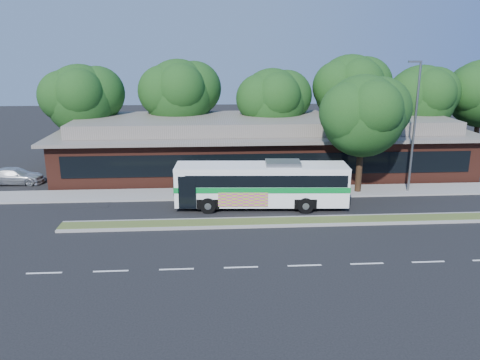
{
  "coord_description": "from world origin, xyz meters",
  "views": [
    {
      "loc": [
        -4.33,
        -24.84,
        9.9
      ],
      "look_at": [
        -2.54,
        2.9,
        2.0
      ],
      "focal_mm": 35.0,
      "sensor_mm": 36.0,
      "label": 1
    }
  ],
  "objects": [
    {
      "name": "tree_bg_d",
      "position": [
        8.45,
        16.15,
        6.42
      ],
      "size": [
        6.91,
        6.2,
        9.37
      ],
      "color": "black",
      "rests_on": "ground"
    },
    {
      "name": "plaza_building",
      "position": [
        0.0,
        12.99,
        2.13
      ],
      "size": [
        33.2,
        11.2,
        4.45
      ],
      "color": "#4E2218",
      "rests_on": "ground"
    },
    {
      "name": "tree_bg_b",
      "position": [
        -6.57,
        16.14,
        6.14
      ],
      "size": [
        6.69,
        6.0,
        9.0
      ],
      "color": "black",
      "rests_on": "ground"
    },
    {
      "name": "median_strip",
      "position": [
        0.0,
        0.6,
        0.07
      ],
      "size": [
        26.0,
        1.1,
        0.15
      ],
      "primitive_type": "cube",
      "color": "#485C27",
      "rests_on": "ground"
    },
    {
      "name": "lamp_post",
      "position": [
        9.56,
        6.0,
        4.9
      ],
      "size": [
        0.93,
        0.18,
        9.07
      ],
      "color": "slate",
      "rests_on": "ground"
    },
    {
      "name": "ground",
      "position": [
        0.0,
        0.0,
        0.0
      ],
      "size": [
        120.0,
        120.0,
        0.0
      ],
      "primitive_type": "plane",
      "color": "black",
      "rests_on": "ground"
    },
    {
      "name": "sidewalk",
      "position": [
        0.0,
        6.4,
        0.06
      ],
      "size": [
        44.0,
        2.6,
        0.12
      ],
      "primitive_type": "cube",
      "color": "gray",
      "rests_on": "ground"
    },
    {
      "name": "tree_bg_a",
      "position": [
        -14.58,
        15.14,
        5.87
      ],
      "size": [
        6.47,
        5.8,
        8.63
      ],
      "color": "black",
      "rests_on": "ground"
    },
    {
      "name": "sidewalk_tree",
      "position": [
        6.41,
        6.28,
        5.56
      ],
      "size": [
        6.21,
        5.57,
        8.21
      ],
      "color": "black",
      "rests_on": "ground"
    },
    {
      "name": "transit_bus",
      "position": [
        -1.1,
        3.45,
        1.7
      ],
      "size": [
        10.98,
        3.02,
        3.05
      ],
      "rotation": [
        0.0,
        0.0,
        -0.06
      ],
      "color": "white",
      "rests_on": "ground"
    },
    {
      "name": "tree_bg_c",
      "position": [
        1.4,
        15.13,
        5.59
      ],
      "size": [
        6.24,
        5.6,
        8.26
      ],
      "color": "black",
      "rests_on": "ground"
    },
    {
      "name": "tree_bg_e",
      "position": [
        14.42,
        15.14,
        5.74
      ],
      "size": [
        6.47,
        5.8,
        8.5
      ],
      "color": "black",
      "rests_on": "ground"
    },
    {
      "name": "parking_lot",
      "position": [
        -18.0,
        10.0,
        0.01
      ],
      "size": [
        14.0,
        12.0,
        0.01
      ],
      "primitive_type": "cube",
      "color": "black",
      "rests_on": "ground"
    },
    {
      "name": "sedan",
      "position": [
        -19.0,
        9.98,
        0.61
      ],
      "size": [
        4.25,
        1.85,
        1.22
      ],
      "primitive_type": "imported",
      "rotation": [
        0.0,
        0.0,
        1.53
      ],
      "color": "silver",
      "rests_on": "ground"
    }
  ]
}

